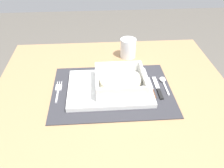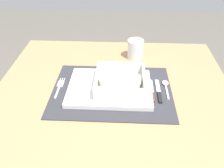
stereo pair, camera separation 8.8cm
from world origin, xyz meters
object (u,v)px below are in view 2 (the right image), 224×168
spoon (166,85)px  butter_knife (159,92)px  porridge_bowl (120,82)px  fork (60,86)px  drinking_glass (135,50)px  bread_knife (152,92)px  dining_table (113,110)px

spoon → butter_knife: bearing=-125.6°
porridge_bowl → butter_knife: porridge_bowl is taller
porridge_bowl → fork: (-0.22, 0.01, -0.03)m
butter_knife → drinking_glass: (-0.08, 0.26, 0.03)m
bread_knife → dining_table: bearing=175.6°
drinking_glass → bread_knife: bearing=-78.3°
porridge_bowl → fork: 0.23m
fork → spoon: bearing=4.5°
spoon → bread_knife: bearing=-143.8°
spoon → bread_knife: spoon is taller
dining_table → porridge_bowl: porridge_bowl is taller
dining_table → butter_knife: butter_knife is taller
fork → butter_knife: size_ratio=0.92×
fork → bread_knife: 0.34m
dining_table → drinking_glass: (0.08, 0.24, 0.14)m
drinking_glass → porridge_bowl: bearing=-103.4°
bread_knife → spoon: bearing=43.4°
fork → butter_knife: 0.36m
bread_knife → drinking_glass: drinking_glass is taller
butter_knife → bread_knife: size_ratio=1.05×
fork → bread_knife: bearing=-2.2°
butter_knife → drinking_glass: 0.27m
butter_knife → bread_knife: bearing=178.6°
dining_table → spoon: bearing=6.1°
spoon → drinking_glass: size_ratio=1.34×
butter_knife → drinking_glass: size_ratio=1.65×
fork → bread_knife: (0.34, -0.02, 0.00)m
porridge_bowl → spoon: (0.17, 0.03, -0.03)m
spoon → drinking_glass: drinking_glass is taller
dining_table → spoon: (0.19, 0.02, 0.11)m
porridge_bowl → drinking_glass: bearing=76.6°
spoon → bread_knife: 0.07m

